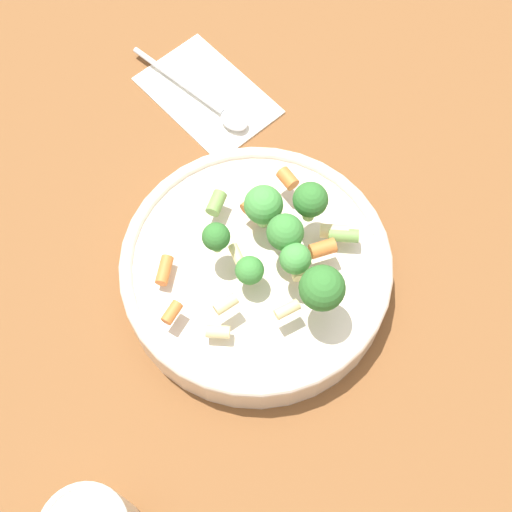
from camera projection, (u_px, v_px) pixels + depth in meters
The scene contains 5 objects.
ground_plane at pixel (256, 280), 0.76m from camera, with size 3.00×3.00×0.00m, color brown.
bowl at pixel (256, 269), 0.73m from camera, with size 0.28×0.28×0.05m.
pasta_salad at pixel (284, 244), 0.67m from camera, with size 0.17×0.21×0.07m.
napkin at pixel (211, 94), 0.86m from camera, with size 0.19×0.17×0.01m.
spoon at pixel (210, 103), 0.84m from camera, with size 0.16×0.12×0.01m.
Camera 1 is at (0.29, -0.07, 0.69)m, focal length 50.00 mm.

